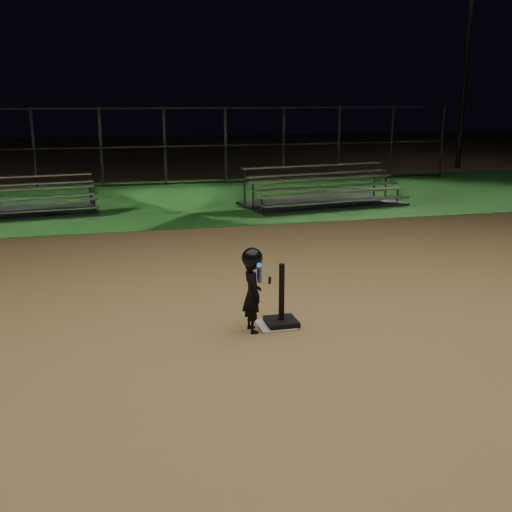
{
  "coord_description": "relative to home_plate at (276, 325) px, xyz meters",
  "views": [
    {
      "loc": [
        -1.97,
        -6.77,
        2.76
      ],
      "look_at": [
        0.0,
        1.0,
        0.65
      ],
      "focal_mm": 42.2,
      "sensor_mm": 36.0,
      "label": 1
    }
  ],
  "objects": [
    {
      "name": "home_plate",
      "position": [
        0.0,
        0.0,
        0.0
      ],
      "size": [
        0.45,
        0.45,
        0.02
      ],
      "primitive_type": "cube",
      "color": "beige",
      "rests_on": "ground"
    },
    {
      "name": "child_batter",
      "position": [
        -0.32,
        -0.09,
        0.55
      ],
      "size": [
        0.38,
        0.59,
        1.05
      ],
      "rotation": [
        0.0,
        0.0,
        1.66
      ],
      "color": "black",
      "rests_on": "ground"
    },
    {
      "name": "backstop_fence",
      "position": [
        0.0,
        13.0,
        1.24
      ],
      "size": [
        20.08,
        0.08,
        2.5
      ],
      "color": "#38383D",
      "rests_on": "ground"
    },
    {
      "name": "light_pole_right",
      "position": [
        12.0,
        14.94,
        4.93
      ],
      "size": [
        0.9,
        0.53,
        8.3
      ],
      "color": "#2D2D30",
      "rests_on": "ground"
    },
    {
      "name": "batting_tee",
      "position": [
        0.07,
        -0.01,
        0.15
      ],
      "size": [
        0.38,
        0.38,
        0.78
      ],
      "color": "black",
      "rests_on": "home_plate"
    },
    {
      "name": "bleacher_left",
      "position": [
        -4.01,
        8.68,
        0.17
      ],
      "size": [
        3.8,
        2.17,
        0.89
      ],
      "rotation": [
        0.0,
        0.0,
        0.12
      ],
      "color": "silver",
      "rests_on": "ground"
    },
    {
      "name": "grass_strip",
      "position": [
        0.0,
        10.0,
        -0.01
      ],
      "size": [
        60.0,
        8.0,
        0.01
      ],
      "primitive_type": "cube",
      "color": "#1C571C",
      "rests_on": "ground"
    },
    {
      "name": "ground",
      "position": [
        0.0,
        0.0,
        -0.01
      ],
      "size": [
        80.0,
        80.0,
        0.0
      ],
      "primitive_type": "plane",
      "color": "#9C7746",
      "rests_on": "ground"
    },
    {
      "name": "bleacher_right",
      "position": [
        3.65,
        8.16,
        0.2
      ],
      "size": [
        4.39,
        2.59,
        1.02
      ],
      "rotation": [
        0.0,
        0.0,
        0.14
      ],
      "color": "silver",
      "rests_on": "ground"
    }
  ]
}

